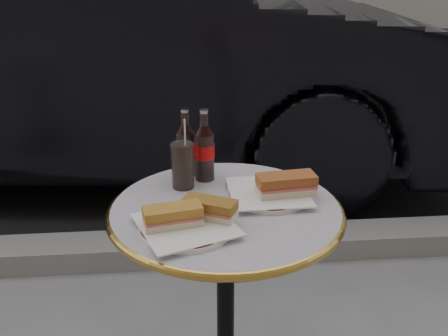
{
  "coord_description": "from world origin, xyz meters",
  "views": [
    {
      "loc": [
        -0.11,
        -1.16,
        1.33
      ],
      "look_at": [
        0.0,
        0.05,
        0.82
      ],
      "focal_mm": 40.0,
      "sensor_mm": 36.0,
      "label": 1
    }
  ],
  "objects": [
    {
      "name": "asphalt_road",
      "position": [
        0.0,
        5.0,
        0.0
      ],
      "size": [
        40.0,
        8.0,
        0.0
      ],
      "primitive_type": "cube",
      "color": "black",
      "rests_on": "ground"
    },
    {
      "name": "curb",
      "position": [
        0.0,
        0.9,
        0.05
      ],
      "size": [
        40.0,
        0.2,
        0.12
      ],
      "primitive_type": "cube",
      "color": "gray",
      "rests_on": "ground"
    },
    {
      "name": "bistro_table",
      "position": [
        0.0,
        0.0,
        0.37
      ],
      "size": [
        0.62,
        0.62,
        0.73
      ],
      "primitive_type": null,
      "color": "#BAB2C4",
      "rests_on": "ground"
    },
    {
      "name": "plate_left",
      "position": [
        -0.11,
        -0.12,
        0.74
      ],
      "size": [
        0.26,
        0.26,
        0.01
      ],
      "primitive_type": "cylinder",
      "rotation": [
        0.0,
        0.0,
        0.18
      ],
      "color": "white",
      "rests_on": "bistro_table"
    },
    {
      "name": "plate_right",
      "position": [
        0.12,
        0.05,
        0.74
      ],
      "size": [
        0.25,
        0.25,
        0.01
      ],
      "primitive_type": "cylinder",
      "rotation": [
        0.0,
        0.0,
        -0.16
      ],
      "color": "silver",
      "rests_on": "bistro_table"
    },
    {
      "name": "sandwich_left_a",
      "position": [
        -0.14,
        -0.12,
        0.77
      ],
      "size": [
        0.15,
        0.09,
        0.05
      ],
      "primitive_type": "cube",
      "rotation": [
        0.0,
        0.0,
        0.2
      ],
      "color": "#B57C2E",
      "rests_on": "plate_left"
    },
    {
      "name": "sandwich_left_b",
      "position": [
        -0.05,
        -0.08,
        0.77
      ],
      "size": [
        0.14,
        0.11,
        0.05
      ],
      "primitive_type": "cube",
      "rotation": [
        0.0,
        0.0,
        -0.46
      ],
      "color": "brown",
      "rests_on": "plate_left"
    },
    {
      "name": "sandwich_right",
      "position": [
        0.17,
        0.03,
        0.77
      ],
      "size": [
        0.16,
        0.09,
        0.05
      ],
      "primitive_type": "cube",
      "rotation": [
        0.0,
        0.0,
        0.11
      ],
      "color": "#995027",
      "rests_on": "plate_right"
    },
    {
      "name": "cola_bottle_left",
      "position": [
        -0.1,
        0.22,
        0.84
      ],
      "size": [
        0.07,
        0.07,
        0.21
      ],
      "primitive_type": null,
      "rotation": [
        0.0,
        0.0,
        0.32
      ],
      "color": "black",
      "rests_on": "bistro_table"
    },
    {
      "name": "cola_bottle_right",
      "position": [
        -0.04,
        0.18,
        0.84
      ],
      "size": [
        0.07,
        0.07,
        0.21
      ],
      "primitive_type": null,
      "rotation": [
        0.0,
        0.0,
        -0.16
      ],
      "color": "black",
      "rests_on": "bistro_table"
    },
    {
      "name": "cola_glass",
      "position": [
        -0.11,
        0.13,
        0.8
      ],
      "size": [
        0.08,
        0.08,
        0.13
      ],
      "primitive_type": "cylinder",
      "rotation": [
        0.0,
        0.0,
        0.37
      ],
      "color": "black",
      "rests_on": "bistro_table"
    },
    {
      "name": "parked_car",
      "position": [
        -0.67,
        2.11,
        0.79
      ],
      "size": [
        2.13,
        4.96,
        1.59
      ],
      "primitive_type": "imported",
      "rotation": [
        0.0,
        0.0,
        1.47
      ],
      "color": "black",
      "rests_on": "ground"
    }
  ]
}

